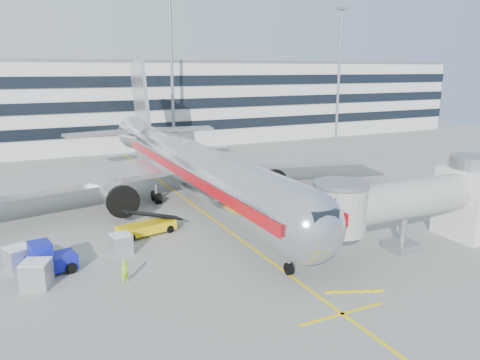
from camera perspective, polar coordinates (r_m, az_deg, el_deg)
name	(u,v)px	position (r m, az deg, el deg)	size (l,w,h in m)	color
ground	(239,238)	(40.11, -0.10, -7.13)	(180.00, 180.00, 0.00)	gray
lead_in_line	(197,208)	(48.83, -5.22, -3.38)	(0.25, 70.00, 0.01)	yellow
stop_bar	(342,314)	(29.29, 12.38, -15.64)	(6.00, 0.25, 0.01)	yellow
main_jet	(191,165)	(49.37, -6.04, 1.85)	(50.95, 48.70, 16.06)	silver
jet_bridge	(421,201)	(39.80, 21.20, -2.37)	(17.80, 4.50, 7.00)	silver
terminal	(106,103)	(93.41, -15.97, 9.07)	(150.00, 24.25, 15.60)	silver
light_mast_centre	(172,64)	(79.63, -8.35, 13.86)	(2.40, 1.20, 25.45)	gray
light_mast_east	(339,64)	(95.66, 12.02, 13.62)	(2.40, 1.20, 25.45)	gray
belt_loader	(146,227)	(41.56, -11.34, -5.60)	(5.43, 2.82, 2.53)	#E5BF09
baggage_tug	(48,259)	(35.84, -22.32, -8.96)	(3.47, 2.50, 2.41)	#0E149A
cargo_container_left	(37,274)	(34.11, -23.56, -10.48)	(2.23, 2.23, 1.81)	#B2B4B9
cargo_container_right	(19,259)	(37.33, -25.37, -8.65)	(2.14, 2.14, 1.75)	#B2B4B9
cargo_container_front	(121,244)	(37.77, -14.31, -7.59)	(1.68, 1.68, 1.61)	#B2B4B9
ramp_worker	(125,272)	(32.80, -13.83, -10.82)	(0.61, 0.40, 1.66)	#9FDE17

